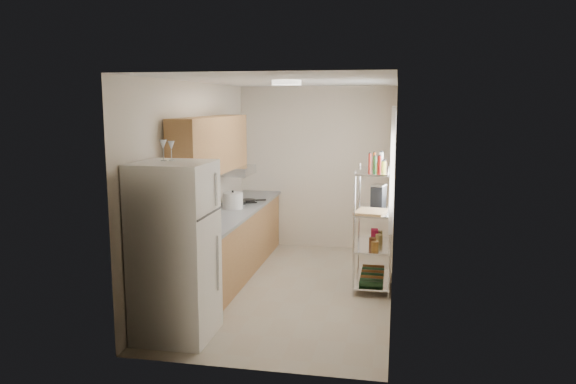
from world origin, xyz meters
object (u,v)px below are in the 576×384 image
refrigerator (175,251)px  cutting_board (371,212)px  rice_cooker (233,201)px  frying_pan_large (237,203)px  espresso_machine (379,195)px

refrigerator → cutting_board: 2.51m
rice_cooker → frying_pan_large: 0.35m
espresso_machine → rice_cooker: bearing=-166.0°
refrigerator → espresso_machine: refrigerator is taller
frying_pan_large → espresso_machine: bearing=-20.4°
refrigerator → frying_pan_large: refrigerator is taller
rice_cooker → frying_pan_large: rice_cooker is taller
frying_pan_large → espresso_machine: (2.02, -0.29, 0.23)m
frying_pan_large → refrigerator: bearing=-100.0°
rice_cooker → cutting_board: bearing=-15.1°
frying_pan_large → espresso_machine: 2.05m
refrigerator → frying_pan_large: 2.54m
frying_pan_large → cutting_board: size_ratio=0.58×
cutting_board → frying_pan_large: bearing=156.4°
refrigerator → rice_cooker: (-0.06, 2.21, 0.12)m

